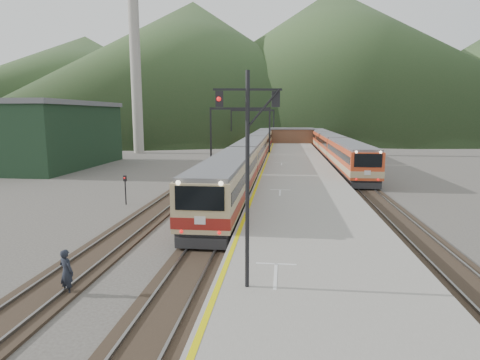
# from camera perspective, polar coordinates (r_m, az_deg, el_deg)

# --- Properties ---
(track_main) EXTENTS (2.60, 200.00, 0.23)m
(track_main) POSITION_cam_1_polar(r_m,az_deg,el_deg) (48.62, 1.42, 1.25)
(track_main) COLOR black
(track_main) RESTS_ON ground
(track_far) EXTENTS (2.60, 200.00, 0.23)m
(track_far) POSITION_cam_1_polar(r_m,az_deg,el_deg) (49.28, -4.39, 1.34)
(track_far) COLOR black
(track_far) RESTS_ON ground
(track_second) EXTENTS (2.60, 200.00, 0.23)m
(track_second) POSITION_cam_1_polar(r_m,az_deg,el_deg) (49.03, 14.94, 1.01)
(track_second) COLOR black
(track_second) RESTS_ON ground
(platform) EXTENTS (8.00, 100.00, 1.00)m
(platform) POSITION_cam_1_polar(r_m,az_deg,el_deg) (46.44, 8.11, 1.32)
(platform) COLOR gray
(platform) RESTS_ON ground
(gantry_near) EXTENTS (9.55, 0.25, 8.00)m
(gantry_near) POSITION_cam_1_polar(r_m,az_deg,el_deg) (63.36, -0.01, 8.13)
(gantry_near) COLOR black
(gantry_near) RESTS_ON ground
(gantry_far) EXTENTS (9.55, 0.25, 8.00)m
(gantry_far) POSITION_cam_1_polar(r_m,az_deg,el_deg) (88.25, 1.77, 8.44)
(gantry_far) COLOR black
(gantry_far) RESTS_ON ground
(warehouse) EXTENTS (14.50, 20.50, 8.60)m
(warehouse) POSITION_cam_1_polar(r_m,az_deg,el_deg) (59.40, -26.56, 5.86)
(warehouse) COLOR black
(warehouse) RESTS_ON ground
(smokestack) EXTENTS (1.80, 1.80, 30.00)m
(smokestack) POSITION_cam_1_polar(r_m,az_deg,el_deg) (75.10, -14.62, 15.21)
(smokestack) COLOR #9E998E
(smokestack) RESTS_ON ground
(station_shed) EXTENTS (9.40, 4.40, 3.10)m
(station_shed) POSITION_cam_1_polar(r_m,az_deg,el_deg) (86.10, 7.30, 6.34)
(station_shed) COLOR brown
(station_shed) RESTS_ON platform
(hill_a) EXTENTS (180.00, 180.00, 60.00)m
(hill_a) POSITION_cam_1_polar(r_m,az_deg,el_deg) (204.13, -6.53, 15.71)
(hill_a) COLOR #2D4E26
(hill_a) RESTS_ON ground
(hill_b) EXTENTS (220.00, 220.00, 75.00)m
(hill_b) POSITION_cam_1_polar(r_m,az_deg,el_deg) (241.35, 12.86, 16.33)
(hill_b) COLOR #2D4E26
(hill_b) RESTS_ON ground
(hill_d) EXTENTS (200.00, 200.00, 55.00)m
(hill_d) POSITION_cam_1_polar(r_m,az_deg,el_deg) (278.02, -20.86, 12.93)
(hill_d) COLOR #2D4E26
(hill_d) RESTS_ON ground
(main_train) EXTENTS (2.98, 81.65, 3.64)m
(main_train) POSITION_cam_1_polar(r_m,az_deg,el_deg) (59.88, 2.36, 4.66)
(main_train) COLOR tan
(main_train) RESTS_ON track_main
(second_train) EXTENTS (2.96, 60.67, 3.61)m
(second_train) POSITION_cam_1_polar(r_m,az_deg,el_deg) (67.31, 12.63, 4.94)
(second_train) COLOR #CB4420
(second_train) RESTS_ON track_second
(signal_mast) EXTENTS (2.19, 0.46, 7.23)m
(signal_mast) POSITION_cam_1_polar(r_m,az_deg,el_deg) (13.10, 1.06, 2.96)
(signal_mast) COLOR black
(signal_mast) RESTS_ON platform
(short_signal_b) EXTENTS (0.25, 0.21, 2.27)m
(short_signal_b) POSITION_cam_1_polar(r_m,az_deg,el_deg) (36.30, -4.03, 0.72)
(short_signal_b) COLOR black
(short_signal_b) RESTS_ON ground
(short_signal_c) EXTENTS (0.23, 0.17, 2.27)m
(short_signal_c) POSITION_cam_1_polar(r_m,az_deg,el_deg) (31.86, -16.01, -0.81)
(short_signal_c) COLOR black
(short_signal_c) RESTS_ON ground
(worker) EXTENTS (0.77, 0.65, 1.80)m
(worker) POSITION_cam_1_polar(r_m,az_deg,el_deg) (17.06, -23.46, -11.91)
(worker) COLOR black
(worker) RESTS_ON ground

